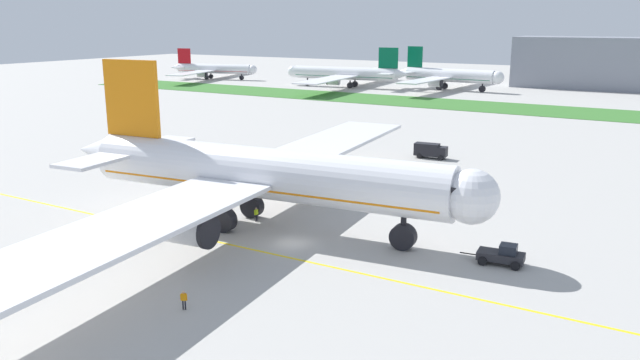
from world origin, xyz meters
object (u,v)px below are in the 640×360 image
at_px(airliner_foreground, 258,174).
at_px(parked_airliner_far_centre, 347,74).
at_px(ground_crew_wingwalker_port, 102,239).
at_px(ground_crew_marshaller_front, 184,298).
at_px(service_truck_baggage_loader, 430,150).
at_px(parked_airliner_far_right, 448,76).
at_px(pushback_tug, 502,255).
at_px(ground_crew_wingwalker_starboard, 256,213).
at_px(parked_airliner_far_left, 213,69).

xyz_separation_m(airliner_foreground, parked_airliner_far_centre, (-67.60, 147.74, -1.51)).
height_order(airliner_foreground, ground_crew_wingwalker_port, airliner_foreground).
distance_m(ground_crew_marshaller_front, service_truck_baggage_loader, 67.93).
bearing_deg(ground_crew_marshaller_front, parked_airliner_far_right, 102.70).
distance_m(airliner_foreground, parked_airliner_far_right, 160.91).
bearing_deg(ground_crew_wingwalker_port, parked_airliner_far_right, 97.41).
height_order(parked_airliner_far_centre, parked_airliner_far_right, parked_airliner_far_right).
bearing_deg(parked_airliner_far_centre, airliner_foreground, -65.41).
bearing_deg(parked_airliner_far_centre, service_truck_baggage_loader, -54.92).
height_order(pushback_tug, parked_airliner_far_centre, parked_airliner_far_centre).
bearing_deg(parked_airliner_far_centre, ground_crew_wingwalker_port, -70.56).
bearing_deg(parked_airliner_far_right, ground_crew_wingwalker_starboard, -78.68).
distance_m(pushback_tug, ground_crew_wingwalker_port, 41.72).
bearing_deg(parked_airliner_far_left, ground_crew_wingwalker_starboard, -48.66).
distance_m(pushback_tug, parked_airliner_far_centre, 173.59).
bearing_deg(parked_airliner_far_left, parked_airliner_far_right, 5.03).
distance_m(ground_crew_wingwalker_starboard, parked_airliner_far_left, 196.19).
bearing_deg(ground_crew_marshaller_front, parked_airliner_far_left, 129.20).
bearing_deg(parked_airliner_far_left, parked_airliner_far_centre, -1.01).
bearing_deg(pushback_tug, ground_crew_wingwalker_starboard, -177.81).
xyz_separation_m(airliner_foreground, ground_crew_wingwalker_port, (-10.48, -14.09, -5.47)).
bearing_deg(parked_airliner_far_left, ground_crew_marshaller_front, -50.80).
height_order(ground_crew_wingwalker_port, parked_airliner_far_centre, parked_airliner_far_centre).
xyz_separation_m(airliner_foreground, parked_airliner_far_left, (-131.13, 148.87, -2.21)).
distance_m(ground_crew_wingwalker_port, ground_crew_marshaller_front, 19.25).
xyz_separation_m(ground_crew_wingwalker_port, service_truck_baggage_loader, (13.81, 60.85, 0.48)).
height_order(airliner_foreground, pushback_tug, airliner_foreground).
distance_m(airliner_foreground, service_truck_baggage_loader, 47.14).
height_order(ground_crew_wingwalker_port, ground_crew_wingwalker_starboard, ground_crew_wingwalker_starboard).
bearing_deg(pushback_tug, airliner_foreground, -174.43).
distance_m(parked_airliner_far_left, parked_airliner_far_centre, 63.55).
bearing_deg(ground_crew_wingwalker_starboard, parked_airliner_far_right, 101.32).
height_order(ground_crew_marshaller_front, parked_airliner_far_centre, parked_airliner_far_centre).
height_order(pushback_tug, parked_airliner_far_right, parked_airliner_far_right).
relative_size(ground_crew_marshaller_front, parked_airliner_far_right, 0.03).
bearing_deg(service_truck_baggage_loader, parked_airliner_far_left, 142.79).
distance_m(service_truck_baggage_loader, parked_airliner_far_right, 116.56).
height_order(pushback_tug, parked_airliner_far_left, parked_airliner_far_left).
relative_size(service_truck_baggage_loader, parked_airliner_far_left, 0.10).
bearing_deg(parked_airliner_far_right, pushback_tug, -68.66).
height_order(ground_crew_marshaller_front, ground_crew_wingwalker_starboard, ground_crew_wingwalker_starboard).
bearing_deg(parked_airliner_far_left, airliner_foreground, -48.62).
bearing_deg(service_truck_baggage_loader, parked_airliner_far_centre, 125.08).
relative_size(pushback_tug, parked_airliner_far_right, 0.10).
relative_size(ground_crew_marshaller_front, parked_airliner_far_centre, 0.02).
height_order(ground_crew_wingwalker_starboard, parked_airliner_far_left, parked_airliner_far_left).
height_order(service_truck_baggage_loader, parked_airliner_far_right, parked_airliner_far_right).
distance_m(ground_crew_wingwalker_port, parked_airliner_far_left, 202.79).
xyz_separation_m(service_truck_baggage_loader, parked_airliner_far_right, (-36.12, 110.77, 3.56)).
bearing_deg(ground_crew_wingwalker_starboard, parked_airliner_far_centre, 114.31).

